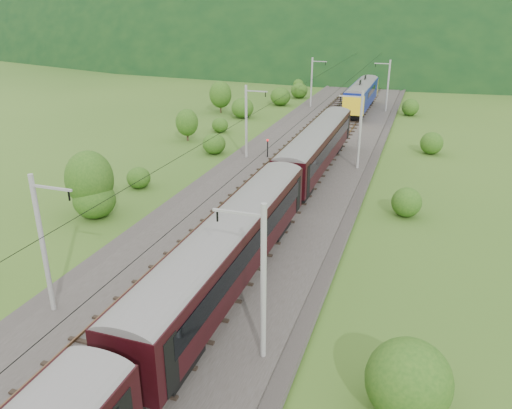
% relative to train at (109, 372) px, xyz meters
% --- Properties ---
extents(ground, '(600.00, 600.00, 0.00)m').
position_rel_train_xyz_m(ground, '(-2.40, 6.71, -3.64)').
color(ground, '#2E5219').
rests_on(ground, ground).
extents(railbed, '(14.00, 220.00, 0.30)m').
position_rel_train_xyz_m(railbed, '(-2.40, 16.71, -3.49)').
color(railbed, '#38332D').
rests_on(railbed, ground).
extents(track_left, '(2.40, 220.00, 0.27)m').
position_rel_train_xyz_m(track_left, '(-4.80, 16.71, -3.27)').
color(track_left, brown).
rests_on(track_left, railbed).
extents(track_right, '(2.40, 220.00, 0.27)m').
position_rel_train_xyz_m(track_right, '(-0.00, 16.71, -3.27)').
color(track_right, brown).
rests_on(track_right, railbed).
extents(catenary_left, '(2.54, 192.28, 8.00)m').
position_rel_train_xyz_m(catenary_left, '(-8.52, 38.71, 0.86)').
color(catenary_left, gray).
rests_on(catenary_left, railbed).
extents(catenary_right, '(2.54, 192.28, 8.00)m').
position_rel_train_xyz_m(catenary_right, '(3.72, 38.71, 0.86)').
color(catenary_right, gray).
rests_on(catenary_right, railbed).
extents(overhead_wires, '(4.83, 198.00, 0.03)m').
position_rel_train_xyz_m(overhead_wires, '(-2.40, 16.71, 3.46)').
color(overhead_wires, black).
rests_on(overhead_wires, ground).
extents(mountain_main, '(504.00, 360.00, 244.00)m').
position_rel_train_xyz_m(mountain_main, '(-2.40, 266.71, -3.64)').
color(mountain_main, black).
rests_on(mountain_main, ground).
extents(mountain_ridge, '(336.00, 280.00, 132.00)m').
position_rel_train_xyz_m(mountain_ridge, '(-122.40, 306.71, -3.64)').
color(mountain_ridge, black).
rests_on(mountain_ridge, ground).
extents(train, '(3.09, 149.20, 5.38)m').
position_rel_train_xyz_m(train, '(0.00, 0.00, 0.00)').
color(train, black).
rests_on(train, ground).
extents(hazard_post_near, '(0.15, 0.15, 1.45)m').
position_rel_train_xyz_m(hazard_post_near, '(-2.36, 66.48, -2.61)').
color(hazard_post_near, red).
rests_on(hazard_post_near, railbed).
extents(hazard_post_far, '(0.18, 0.18, 1.72)m').
position_rel_train_xyz_m(hazard_post_far, '(-2.44, 55.66, -2.48)').
color(hazard_post_far, red).
rests_on(hazard_post_far, railbed).
extents(signal, '(0.23, 0.23, 2.05)m').
position_rel_train_xyz_m(signal, '(-6.36, 39.52, -2.14)').
color(signal, black).
rests_on(signal, railbed).
extents(vegetation_left, '(13.26, 146.77, 6.62)m').
position_rel_train_xyz_m(vegetation_left, '(-16.28, 12.21, -1.17)').
color(vegetation_left, '#224E14').
rests_on(vegetation_left, ground).
extents(vegetation_right, '(6.38, 104.06, 3.22)m').
position_rel_train_xyz_m(vegetation_right, '(10.02, 19.94, -2.32)').
color(vegetation_right, '#224E14').
rests_on(vegetation_right, ground).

